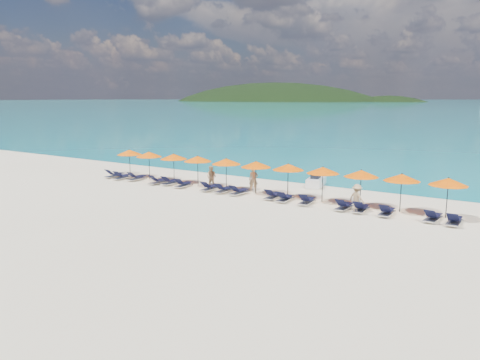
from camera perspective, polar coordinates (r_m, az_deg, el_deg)
The scene contains 35 objects.
ground at distance 28.38m, azimuth -3.34°, elevation -3.28°, with size 1400.00×1400.00×0.00m, color beige.
headland_main at distance 646.64m, azimuth 4.00°, elevation 6.17°, with size 374.00×242.00×126.50m.
headland_small at distance 606.89m, azimuth 17.45°, elevation 5.76°, with size 162.00×126.00×85.50m.
jetski at distance 35.16m, azimuth 9.26°, elevation -0.11°, with size 1.62×2.90×0.98m.
beachgoer_a at distance 32.55m, azimuth 1.65°, elevation 0.05°, with size 0.64×0.42×1.75m, color tan.
beachgoer_b at distance 34.21m, azimuth -3.49°, elevation 0.39°, with size 0.77×0.45×1.59m, color tan.
beachgoer_c at distance 27.92m, azimuth 14.05°, elevation -2.12°, with size 1.03×0.48×1.59m, color tan.
umbrella_0 at distance 39.90m, azimuth -13.34°, elevation 3.31°, with size 2.10×2.10×2.28m.
umbrella_1 at distance 38.14m, azimuth -11.04°, elevation 3.09°, with size 2.10×2.10×2.28m.
umbrella_2 at distance 36.42m, azimuth -8.10°, elevation 2.85°, with size 2.10×2.10×2.28m.
umbrella_3 at distance 34.91m, azimuth -5.18°, elevation 2.59°, with size 2.10×2.10×2.28m.
umbrella_4 at distance 33.33m, azimuth -1.69°, elevation 2.27°, with size 2.10×2.10×2.28m.
umbrella_5 at distance 31.91m, azimuth 1.96°, elevation 1.92°, with size 2.10×2.10×2.28m.
umbrella_6 at distance 30.87m, azimuth 5.89°, elevation 1.59°, with size 2.10×2.10×2.28m.
umbrella_7 at distance 29.80m, azimuth 10.07°, elevation 1.18°, with size 2.10×2.10×2.28m.
umbrella_8 at distance 29.02m, azimuth 14.56°, elevation 0.77°, with size 2.10×2.10×2.28m.
umbrella_9 at distance 28.27m, azimuth 19.12°, elevation 0.29°, with size 2.10×2.10×2.28m.
umbrella_10 at distance 27.78m, azimuth 24.06°, elevation -0.20°, with size 2.10×2.10×2.28m.
lounger_0 at distance 39.79m, azimuth -15.05°, elevation 0.62°, with size 0.69×1.73×0.66m.
lounger_1 at distance 38.77m, azimuth -14.16°, elevation 0.42°, with size 0.77×1.75×0.66m.
lounger_2 at distance 37.99m, azimuth -12.48°, elevation 0.29°, with size 0.67×1.72×0.66m.
lounger_3 at distance 36.12m, azimuth -9.91°, elevation -0.12°, with size 0.71×1.73×0.66m.
lounger_4 at distance 35.62m, azimuth -8.49°, elevation -0.23°, with size 0.66×1.71×0.66m.
lounger_5 at distance 34.54m, azimuth -6.93°, elevation -0.51°, with size 0.78×1.75×0.66m.
lounger_6 at distance 33.12m, azimuth -3.72°, elevation -0.92°, with size 0.68×1.72×0.66m.
lounger_7 at distance 32.39m, azimuth -1.98°, elevation -1.16°, with size 0.63×1.70×0.66m.
lounger_8 at distance 31.69m, azimuth -0.15°, elevation -1.40°, with size 0.69×1.72×0.66m.
lounger_9 at distance 30.46m, azimuth 4.07°, elevation -1.90°, with size 0.67×1.72×0.66m.
lounger_10 at distance 29.81m, azimuth 5.52°, elevation -2.19°, with size 0.75×1.74×0.66m.
lounger_11 at distance 29.21m, azimuth 8.16°, elevation -2.50°, with size 0.77×1.75×0.66m.
lounger_12 at distance 28.19m, azimuth 12.58°, elevation -3.11°, with size 0.67×1.72×0.66m.
lounger_13 at distance 27.90m, azimuth 14.53°, elevation -3.33°, with size 0.71×1.73×0.66m.
lounger_14 at distance 27.47m, azimuth 17.45°, elevation -3.69°, with size 0.69×1.72×0.66m.
lounger_15 at distance 27.08m, azimuth 22.46°, elevation -4.19°, with size 0.77×1.75×0.66m.
lounger_16 at distance 26.80m, azimuth 24.66°, elevation -4.50°, with size 0.62×1.70×0.66m.
Camera 1 is at (16.54, -22.11, 6.58)m, focal length 35.00 mm.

